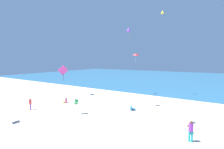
% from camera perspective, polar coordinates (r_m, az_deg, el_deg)
% --- Properties ---
extents(ground_plane, '(120.00, 120.00, 0.00)m').
position_cam_1_polar(ground_plane, '(20.58, 6.39, -12.04)').
color(ground_plane, beige).
extents(ocean_water, '(120.00, 60.00, 0.05)m').
position_cam_1_polar(ocean_water, '(57.52, 23.71, -1.28)').
color(ocean_water, teal).
rests_on(ocean_water, ground_plane).
extents(beach_chair_far_left, '(0.61, 0.63, 0.65)m').
position_cam_1_polar(beach_chair_far_left, '(23.26, -12.63, -9.34)').
color(beach_chair_far_left, '#2D9956').
rests_on(beach_chair_far_left, ground_plane).
extents(beach_chair_mid_beach, '(0.85, 0.85, 0.55)m').
position_cam_1_polar(beach_chair_mid_beach, '(20.12, 7.20, -11.75)').
color(beach_chair_mid_beach, '#2370B2').
rests_on(beach_chair_mid_beach, ground_plane).
extents(cooler_box, '(0.60, 0.66, 0.23)m').
position_cam_1_polar(cooler_box, '(28.53, -7.12, -6.92)').
color(cooler_box, '#2D56B7').
rests_on(cooler_box, ground_plane).
extents(person_0, '(0.59, 0.65, 0.73)m').
position_cam_1_polar(person_0, '(24.12, -16.04, -8.96)').
color(person_0, '#D8599E').
rests_on(person_0, ground_plane).
extents(person_1, '(0.71, 0.66, 0.81)m').
position_cam_1_polar(person_1, '(15.47, 25.37, -17.31)').
color(person_1, white).
rests_on(person_1, ground_plane).
extents(person_2, '(0.32, 0.32, 1.60)m').
position_cam_1_polar(person_2, '(13.94, 26.11, -17.10)').
color(person_2, '#19ADB2').
rests_on(person_2, ground_plane).
extents(person_3, '(0.41, 0.41, 1.47)m').
position_cam_1_polar(person_3, '(22.23, -26.92, -9.01)').
color(person_3, purple).
rests_on(person_3, ground_plane).
extents(kite_red, '(0.85, 0.82, 1.11)m').
position_cam_1_polar(kite_red, '(20.92, 8.48, 7.06)').
color(kite_red, red).
extents(kite_yellow, '(0.51, 0.61, 1.28)m').
position_cam_1_polar(kite_yellow, '(29.74, 17.44, 20.37)').
color(kite_yellow, yellow).
extents(kite_magenta, '(0.47, 1.08, 1.69)m').
position_cam_1_polar(kite_magenta, '(18.45, -16.92, 1.37)').
color(kite_magenta, '#DB3DA8').
extents(kite_purple, '(0.65, 0.74, 1.49)m').
position_cam_1_polar(kite_purple, '(28.59, 5.89, 15.57)').
color(kite_purple, purple).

